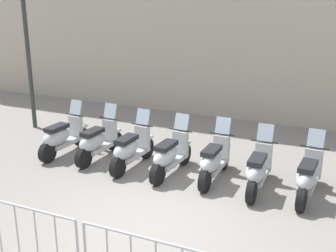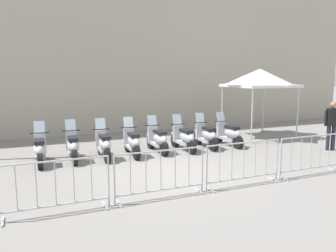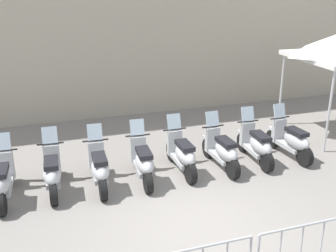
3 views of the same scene
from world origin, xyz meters
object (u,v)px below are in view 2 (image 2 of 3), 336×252
at_px(motorcycle_6, 207,136).
at_px(barrier_segment_0, 56,188).
at_px(motorcycle_0, 40,150).
at_px(officer_near_row_end, 332,123).
at_px(motorcycle_1, 73,147).
at_px(motorcycle_7, 229,134).
at_px(barrier_segment_2, 244,164).
at_px(canopy_tent, 260,78).
at_px(motorcycle_3, 132,142).
at_px(motorcycle_4, 158,140).
at_px(barrier_segment_1, 161,175).
at_px(barrier_segment_3, 311,156).
at_px(motorcycle_5, 184,138).
at_px(motorcycle_2, 104,145).

xyz_separation_m(motorcycle_6, barrier_segment_0, (-5.47, -4.18, 0.07)).
bearing_deg(barrier_segment_0, motorcycle_0, 93.04).
bearing_deg(officer_near_row_end, motorcycle_1, 168.20).
relative_size(motorcycle_7, barrier_segment_0, 0.83).
xyz_separation_m(motorcycle_0, officer_near_row_end, (9.61, -1.71, 0.53)).
bearing_deg(barrier_segment_2, motorcycle_1, 132.49).
distance_m(officer_near_row_end, canopy_tent, 3.57).
distance_m(motorcycle_0, canopy_tent, 9.14).
distance_m(motorcycle_3, motorcycle_6, 2.85).
height_order(motorcycle_1, motorcycle_4, same).
relative_size(barrier_segment_1, barrier_segment_2, 1.00).
relative_size(motorcycle_0, officer_near_row_end, 1.00).
relative_size(motorcycle_1, barrier_segment_3, 0.83).
relative_size(motorcycle_0, motorcycle_3, 1.00).
height_order(motorcycle_7, barrier_segment_0, motorcycle_7).
bearing_deg(motorcycle_5, motorcycle_3, -177.89).
height_order(motorcycle_4, officer_near_row_end, officer_near_row_end).
xyz_separation_m(motorcycle_0, motorcycle_5, (4.74, 0.13, 0.00)).
bearing_deg(motorcycle_3, motorcycle_2, -177.81).
height_order(motorcycle_4, barrier_segment_0, motorcycle_4).
xyz_separation_m(motorcycle_3, canopy_tent, (5.95, 1.35, 2.06)).
relative_size(motorcycle_0, motorcycle_7, 1.00).
height_order(barrier_segment_3, officer_near_row_end, officer_near_row_end).
bearing_deg(canopy_tent, motorcycle_7, -151.56).
height_order(barrier_segment_1, barrier_segment_2, same).
bearing_deg(officer_near_row_end, barrier_segment_2, -157.53).
height_order(barrier_segment_0, barrier_segment_1, same).
height_order(motorcycle_0, motorcycle_2, same).
bearing_deg(motorcycle_6, motorcycle_0, -177.73).
bearing_deg(barrier_segment_2, motorcycle_3, 113.58).
relative_size(motorcycle_1, canopy_tent, 0.59).
bearing_deg(barrier_segment_1, motorcycle_2, 96.91).
xyz_separation_m(motorcycle_1, barrier_segment_2, (3.58, -3.91, 0.07)).
bearing_deg(motorcycle_0, barrier_segment_2, -40.07).
relative_size(motorcycle_3, motorcycle_5, 1.00).
distance_m(motorcycle_1, motorcycle_3, 1.90).
xyz_separation_m(motorcycle_7, barrier_segment_3, (0.05, -3.98, 0.07)).
distance_m(motorcycle_2, canopy_tent, 7.33).
height_order(motorcycle_4, barrier_segment_1, motorcycle_4).
bearing_deg(canopy_tent, barrier_segment_0, -148.03).
height_order(motorcycle_0, motorcycle_5, same).
xyz_separation_m(motorcycle_1, motorcycle_5, (3.80, 0.02, 0.00)).
bearing_deg(motorcycle_2, motorcycle_0, -179.41).
bearing_deg(motorcycle_3, motorcycle_5, 2.11).
relative_size(motorcycle_1, barrier_segment_0, 0.83).
height_order(motorcycle_0, barrier_segment_0, motorcycle_0).
xyz_separation_m(motorcycle_7, officer_near_row_end, (2.97, -1.95, 0.53)).
xyz_separation_m(motorcycle_0, canopy_tent, (8.80, 1.41, 2.06)).
bearing_deg(motorcycle_7, barrier_segment_0, -146.91).
relative_size(motorcycle_1, motorcycle_3, 1.00).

